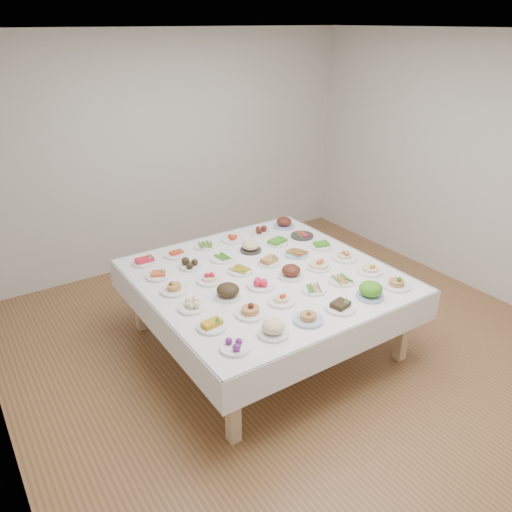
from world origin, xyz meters
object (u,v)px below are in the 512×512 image
display_table (265,281)px  dish_18 (174,286)px  dish_0 (235,344)px  dish_35 (284,222)px

display_table → dish_18: dish_18 is taller
dish_0 → dish_35: 2.35m
dish_0 → dish_18: dish_18 is taller
dish_0 → dish_35: dish_35 is taller
dish_18 → dish_35: size_ratio=1.00×
display_table → dish_18: bearing=168.2°
dish_0 → display_table: bearing=44.9°
display_table → dish_35: size_ratio=9.23×
dish_18 → dish_35: dish_35 is taller
dish_0 → dish_35: bearing=44.9°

